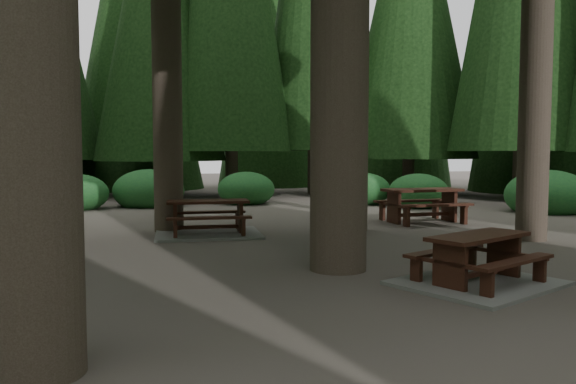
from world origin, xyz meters
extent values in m
plane|color=#514A42|center=(0.00, 0.00, 0.00)|extent=(80.00, 80.00, 0.00)
cube|color=gray|center=(2.27, -1.17, 0.03)|extent=(2.49, 2.32, 0.05)
cube|color=black|center=(2.27, -1.17, 0.65)|extent=(1.66, 1.20, 0.05)
cube|color=black|center=(2.06, -0.70, 0.39)|extent=(1.50, 0.85, 0.04)
cube|color=black|center=(2.49, -1.64, 0.39)|extent=(1.50, 0.85, 0.04)
cube|color=black|center=(1.71, -1.43, 0.31)|extent=(0.26, 0.46, 0.62)
cube|color=black|center=(1.71, -1.43, 0.36)|extent=(0.59, 1.16, 0.05)
cube|color=black|center=(2.84, -0.91, 0.31)|extent=(0.26, 0.46, 0.62)
cube|color=black|center=(2.84, -0.91, 0.36)|extent=(0.59, 1.16, 0.05)
cube|color=black|center=(2.27, -1.17, 0.16)|extent=(1.20, 0.61, 0.07)
cube|color=gray|center=(-0.72, 4.24, 0.03)|extent=(2.26, 1.90, 0.05)
cube|color=black|center=(-0.72, 4.24, 0.71)|extent=(1.74, 0.74, 0.06)
cube|color=black|center=(-0.69, 4.80, 0.43)|extent=(1.72, 0.32, 0.05)
cube|color=black|center=(-0.74, 3.67, 0.43)|extent=(1.72, 0.32, 0.05)
cube|color=black|center=(-1.40, 4.27, 0.34)|extent=(0.10, 0.52, 0.68)
cube|color=black|center=(-1.40, 4.27, 0.40)|extent=(0.14, 1.38, 0.06)
cube|color=black|center=(-0.03, 4.20, 0.34)|extent=(0.10, 0.52, 0.68)
cube|color=black|center=(-0.03, 4.20, 0.40)|extent=(0.14, 1.38, 0.06)
cube|color=black|center=(-0.72, 4.24, 0.17)|extent=(1.42, 0.14, 0.08)
cube|color=black|center=(4.74, 5.16, 0.81)|extent=(1.98, 0.84, 0.06)
cube|color=black|center=(4.71, 5.81, 0.49)|extent=(1.96, 0.35, 0.05)
cube|color=black|center=(4.76, 4.51, 0.49)|extent=(1.96, 0.35, 0.05)
cube|color=black|center=(3.96, 5.13, 0.39)|extent=(0.11, 0.60, 0.78)
cube|color=black|center=(3.96, 5.13, 0.45)|extent=(0.15, 1.57, 0.06)
cube|color=black|center=(5.51, 5.19, 0.39)|extent=(0.11, 0.60, 0.78)
cube|color=black|center=(5.51, 5.19, 0.45)|extent=(0.15, 1.57, 0.06)
cube|color=black|center=(4.74, 5.16, 0.19)|extent=(1.63, 0.16, 0.09)
ellipsoid|color=#21612F|center=(9.44, 6.45, 0.40)|extent=(2.42, 2.42, 1.49)
ellipsoid|color=#21612F|center=(6.43, 8.69, 0.40)|extent=(1.90, 1.90, 1.17)
ellipsoid|color=#21612F|center=(5.14, 10.17, 0.40)|extent=(1.84, 1.84, 1.13)
ellipsoid|color=#21612F|center=(1.30, 11.25, 0.40)|extent=(1.95, 1.95, 1.20)
ellipsoid|color=#21612F|center=(-1.94, 11.21, 0.40)|extent=(2.31, 2.31, 1.42)
ellipsoid|color=#21612F|center=(-4.09, 10.56, 0.40)|extent=(1.93, 1.93, 1.19)
cone|color=black|center=(11.00, 19.74, 9.51)|extent=(5.26, 5.26, 19.02)
cone|color=black|center=(4.25, 21.60, 8.07)|extent=(5.34, 5.34, 16.14)
cone|color=black|center=(-2.52, 20.86, 8.43)|extent=(6.57, 6.57, 16.86)
camera|label=1|loc=(-1.91, -7.65, 1.74)|focal=35.00mm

